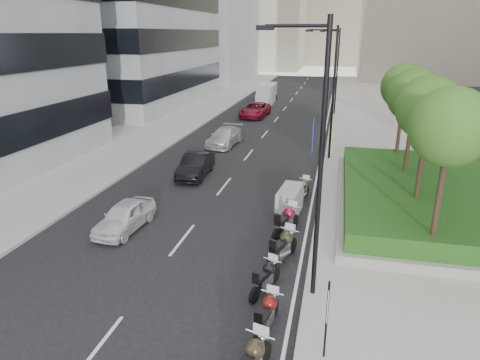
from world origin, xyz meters
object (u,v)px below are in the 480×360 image
(parking_sign, at_px, (327,316))
(motorcycle_1, at_px, (267,315))
(car_d, at_px, (255,110))
(delivery_van, at_px, (266,94))
(lamp_post_0, at_px, (316,153))
(motorcycle_5, at_px, (290,202))
(lamp_post_2, at_px, (336,67))
(motorcycle_4, at_px, (286,222))
(motorcycle_6, at_px, (303,190))
(motorcycle_3, at_px, (283,247))
(motorcycle_2, at_px, (266,278))
(car_a, at_px, (125,216))
(car_b, at_px, (196,165))
(car_c, at_px, (225,137))
(lamp_post_1, at_px, (331,87))

(parking_sign, distance_m, motorcycle_1, 2.13)
(car_d, relative_size, delivery_van, 0.99)
(lamp_post_0, relative_size, motorcycle_5, 3.70)
(lamp_post_2, bearing_deg, motorcycle_4, -92.46)
(lamp_post_2, relative_size, delivery_van, 1.62)
(motorcycle_6, relative_size, delivery_van, 0.37)
(motorcycle_4, bearing_deg, lamp_post_0, -144.96)
(parking_sign, bearing_deg, motorcycle_6, 97.81)
(motorcycle_3, relative_size, delivery_van, 0.41)
(lamp_post_0, xyz_separation_m, motorcycle_3, (-1.15, 2.08, -4.43))
(motorcycle_2, xyz_separation_m, delivery_van, (-7.14, 42.37, 0.52))
(motorcycle_2, distance_m, car_a, 7.89)
(motorcycle_2, height_order, motorcycle_4, motorcycle_4)
(car_b, relative_size, delivery_van, 0.77)
(lamp_post_0, bearing_deg, motorcycle_4, 106.61)
(motorcycle_6, distance_m, delivery_van, 34.22)
(car_c, bearing_deg, motorcycle_4, -61.32)
(motorcycle_4, height_order, car_b, car_b)
(lamp_post_2, height_order, car_a, lamp_post_2)
(lamp_post_2, distance_m, motorcycle_5, 28.66)
(motorcycle_1, bearing_deg, motorcycle_4, 11.54)
(motorcycle_2, relative_size, car_b, 0.47)
(motorcycle_3, bearing_deg, car_c, 42.01)
(motorcycle_5, bearing_deg, car_a, 120.55)
(lamp_post_0, distance_m, motorcycle_2, 4.75)
(lamp_post_0, distance_m, motorcycle_1, 5.09)
(lamp_post_2, distance_m, motorcycle_3, 33.24)
(lamp_post_1, height_order, motorcycle_1, lamp_post_1)
(motorcycle_1, height_order, car_b, car_b)
(lamp_post_1, bearing_deg, lamp_post_0, -90.00)
(lamp_post_1, xyz_separation_m, motorcycle_4, (-1.32, -12.59, -4.40))
(lamp_post_1, distance_m, car_b, 10.56)
(motorcycle_3, xyz_separation_m, car_a, (-7.38, 1.33, 0.01))
(motorcycle_2, bearing_deg, motorcycle_3, 10.93)
(lamp_post_1, bearing_deg, motorcycle_6, -96.93)
(motorcycle_4, distance_m, car_c, 16.44)
(car_a, bearing_deg, motorcycle_1, -32.69)
(lamp_post_0, height_order, car_d, lamp_post_0)
(motorcycle_3, bearing_deg, lamp_post_2, 18.14)
(motorcycle_1, height_order, car_a, car_a)
(lamp_post_2, distance_m, motorcycle_6, 26.47)
(lamp_post_0, bearing_deg, lamp_post_1, 90.00)
(delivery_van, bearing_deg, car_a, -92.45)
(lamp_post_1, xyz_separation_m, car_a, (-8.53, -13.59, -4.42))
(motorcycle_5, bearing_deg, delivery_van, 17.02)
(lamp_post_0, xyz_separation_m, delivery_van, (-8.60, 42.29, -3.99))
(lamp_post_0, bearing_deg, motorcycle_5, 102.06)
(lamp_post_1, relative_size, car_a, 2.38)
(motorcycle_5, height_order, delivery_van, delivery_van)
(motorcycle_5, bearing_deg, motorcycle_3, -170.90)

